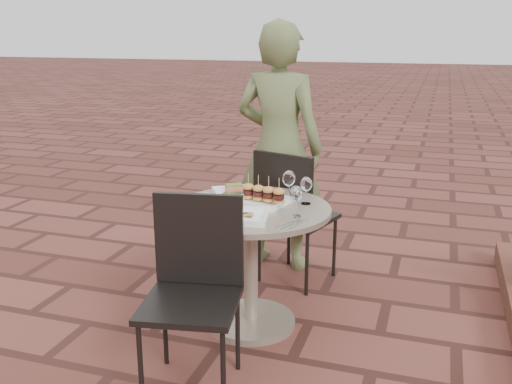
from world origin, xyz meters
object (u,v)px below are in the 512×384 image
(chair_far, at_px, (291,207))
(plate_salmon, at_px, (234,192))
(chair_near, at_px, (195,276))
(diner, at_px, (279,147))
(plate_sliders, at_px, (263,197))
(plate_tuna, at_px, (242,216))
(cafe_table, at_px, (251,248))

(chair_far, relative_size, plate_salmon, 2.87)
(chair_far, relative_size, chair_near, 1.00)
(chair_near, distance_m, diner, 1.58)
(plate_salmon, bearing_deg, chair_far, 59.79)
(diner, distance_m, plate_sliders, 0.90)
(chair_far, distance_m, plate_tuna, 0.86)
(chair_far, bearing_deg, plate_sliders, 105.34)
(chair_far, bearing_deg, diner, -44.03)
(chair_near, distance_m, plate_tuna, 0.44)
(diner, height_order, plate_sliders, diner)
(chair_far, height_order, plate_salmon, chair_far)
(diner, height_order, plate_salmon, diner)
(plate_tuna, bearing_deg, plate_sliders, 84.90)
(cafe_table, height_order, chair_far, chair_far)
(diner, bearing_deg, chair_far, 124.91)
(cafe_table, bearing_deg, diner, 96.44)
(chair_far, height_order, plate_tuna, chair_far)
(chair_far, height_order, chair_near, same)
(cafe_table, height_order, chair_near, chair_near)
(plate_tuna, bearing_deg, diner, 96.39)
(cafe_table, bearing_deg, chair_near, -98.38)
(plate_tuna, bearing_deg, cafe_table, 96.13)
(plate_salmon, bearing_deg, plate_sliders, -29.54)
(plate_sliders, bearing_deg, diner, 100.12)
(cafe_table, distance_m, chair_far, 0.64)
(plate_salmon, distance_m, plate_tuna, 0.46)
(plate_sliders, bearing_deg, chair_near, -101.45)
(plate_salmon, bearing_deg, diner, 84.83)
(chair_near, distance_m, plate_sliders, 0.72)
(chair_near, xyz_separation_m, diner, (-0.02, 1.55, 0.33))
(cafe_table, bearing_deg, chair_far, 83.67)
(diner, bearing_deg, plate_sliders, 106.61)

